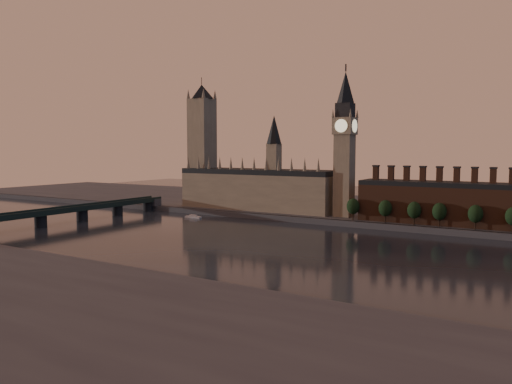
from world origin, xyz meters
TOP-DOWN VIEW (x-y plane):
  - ground at (0.00, 0.00)m, footprint 900.00×900.00m
  - north_bank at (0.00, 178.04)m, footprint 900.00×182.00m
  - palace_of_westminster at (-64.41, 114.91)m, footprint 130.00×30.30m
  - victoria_tower at (-120.00, 115.00)m, footprint 24.00×24.00m
  - big_ben at (10.00, 110.00)m, footprint 15.00×15.00m
  - chimney_block at (80.00, 110.00)m, footprint 110.00×25.00m
  - embankment_tree_0 at (22.74, 94.33)m, footprint 8.60×8.60m
  - embankment_tree_1 at (44.56, 94.81)m, footprint 8.60×8.60m
  - embankment_tree_2 at (63.16, 94.48)m, footprint 8.60×8.60m
  - embankment_tree_3 at (78.23, 95.36)m, footprint 8.60×8.60m
  - embankment_tree_4 at (98.90, 94.77)m, footprint 8.60×8.60m
  - westminster_bridge at (-155.00, -2.70)m, footprint 14.00×200.00m
  - river_boat at (-94.33, 69.50)m, footprint 13.03×5.62m

SIDE VIEW (x-z plane):
  - ground at x=0.00m, z-range 0.00..0.00m
  - river_boat at x=-94.33m, z-range -0.30..2.23m
  - north_bank at x=0.00m, z-range 0.00..4.00m
  - westminster_bridge at x=-155.00m, z-range 1.66..13.21m
  - embankment_tree_0 at x=22.74m, z-range 6.03..20.91m
  - embankment_tree_1 at x=44.56m, z-range 6.03..20.91m
  - embankment_tree_2 at x=63.16m, z-range 6.03..20.91m
  - embankment_tree_3 at x=78.23m, z-range 6.03..20.91m
  - embankment_tree_4 at x=98.90m, z-range 6.03..20.91m
  - chimney_block at x=80.00m, z-range -0.68..36.32m
  - palace_of_westminster at x=-64.41m, z-range -15.37..58.63m
  - big_ben at x=10.00m, z-range 3.33..110.33m
  - victoria_tower at x=-120.00m, z-range 5.09..113.09m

